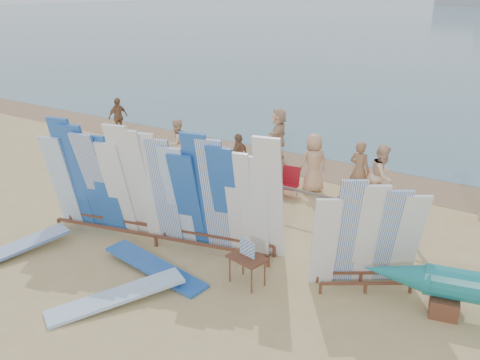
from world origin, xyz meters
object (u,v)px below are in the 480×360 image
Objects in this scene: beachgoer_4 at (239,158)px; flat_board_d at (155,272)px; beach_chair_left at (248,183)px; flat_board_b at (117,302)px; side_surfboard_rack at (367,239)px; flat_board_e at (11,257)px; beachgoer_8 at (382,176)px; stroller at (269,177)px; beachgoer_5 at (278,135)px; main_surfboard_rack at (158,191)px; vendor_table at (247,269)px; beachgoer_6 at (314,163)px; beachgoer_7 at (359,170)px; beachgoer_extra_1 at (118,117)px; beach_chair_right at (288,188)px; beachgoer_2 at (177,144)px.

flat_board_d is at bearing 14.13° from beachgoer_4.
beachgoer_4 is (-0.75, 0.62, 0.51)m from beach_chair_left.
beachgoer_4 reaches higher than flat_board_b.
side_surfboard_rack reaches higher than flat_board_e.
flat_board_d is at bearing 156.77° from beachgoer_8.
flat_board_e is 6.81m from beach_chair_left.
beachgoer_5 reaches higher than stroller.
flat_board_b is at bearing -81.30° from main_surfboard_rack.
beachgoer_6 is (-1.08, 5.43, 0.56)m from vendor_table.
flat_board_b is 6.70m from stroller.
main_surfboard_rack reaches higher than side_surfboard_rack.
beachgoer_7 is (5.42, 7.65, 0.87)m from flat_board_e.
beachgoer_8 is (6.12, 7.55, 0.88)m from flat_board_e.
main_surfboard_rack is 5.32× the size of stroller.
main_surfboard_rack reaches higher than beachgoer_4.
beachgoer_4 is at bearing 159.63° from stroller.
vendor_table is 0.58× the size of beachgoer_7.
flat_board_b is at bearing -129.34° from beachgoer_extra_1.
beachgoer_5 is (-0.71, 3.11, 0.67)m from beach_chair_left.
beachgoer_4 is 0.98× the size of beachgoer_extra_1.
flat_board_b is 3.15× the size of beach_chair_right.
main_surfboard_rack is 3.60× the size of beachgoer_2.
beachgoer_8 is 4.76m from beachgoer_5.
beachgoer_8 is 2.05m from beachgoer_6.
beachgoer_5 reaches higher than beachgoer_7.
beachgoer_6 is at bearing 93.16° from side_surfboard_rack.
beach_chair_right is 0.49× the size of beachgoer_7.
beachgoer_2 is (-3.72, 0.19, 0.38)m from stroller.
beach_chair_left is 0.56× the size of beachgoer_2.
flat_board_b is (0.14, -1.27, 0.00)m from flat_board_d.
beachgoer_6 is (1.60, 1.10, 0.62)m from beach_chair_left.
beachgoer_7 is at bearing -13.22° from flat_board_d.
beachgoer_7 reaches higher than flat_board_e.
beachgoer_7 is at bearing 78.68° from side_surfboard_rack.
flat_board_b is at bearing -98.23° from beach_chair_right.
beachgoer_extra_1 is (-10.50, 6.68, 0.46)m from vendor_table.
beachgoer_7 is 4.08m from beachgoer_5.
side_surfboard_rack is at bearing -4.36° from main_surfboard_rack.
vendor_table is 7.70m from beachgoer_2.
beach_chair_right is (1.15, 0.39, -0.03)m from beach_chair_left.
beach_chair_left is 1.22m from beach_chair_right.
vendor_table is 5.65m from beachgoer_8.
beachgoer_4 is at bearing 104.22° from beachgoer_2.
beachgoer_8 is at bearing 12.33° from beach_chair_right.
stroller is at bearing 29.58° from beachgoer_7.
vendor_table is at bearing -78.04° from beach_chair_right.
beachgoer_7 reaches higher than beach_chair_right.
beachgoer_6 reaches higher than beachgoer_7.
beachgoer_5 is at bearing -17.34° from beachgoer_7.
beachgoer_extra_1 is (-8.31, 1.96, 0.34)m from stroller.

